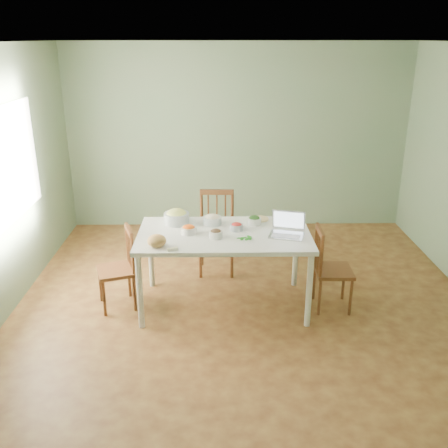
{
  "coord_description": "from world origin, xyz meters",
  "views": [
    {
      "loc": [
        -0.31,
        -4.79,
        2.75
      ],
      "look_at": [
        -0.24,
        0.01,
        0.94
      ],
      "focal_mm": 39.91,
      "sensor_mm": 36.0,
      "label": 1
    }
  ],
  "objects_px": {
    "bread_boule": "(157,241)",
    "laptop": "(287,225)",
    "chair_right": "(334,269)",
    "dining_table": "(224,269)",
    "bowl_squash": "(177,216)",
    "chair_left": "(115,269)",
    "chair_far": "(216,234)"
  },
  "relations": [
    {
      "from": "dining_table",
      "to": "chair_right",
      "type": "relative_size",
      "value": 1.98
    },
    {
      "from": "chair_right",
      "to": "laptop",
      "type": "distance_m",
      "value": 0.72
    },
    {
      "from": "dining_table",
      "to": "chair_far",
      "type": "distance_m",
      "value": 0.83
    },
    {
      "from": "bread_boule",
      "to": "dining_table",
      "type": "bearing_deg",
      "value": 27.66
    },
    {
      "from": "chair_right",
      "to": "bread_boule",
      "type": "xyz_separation_m",
      "value": [
        -1.81,
        -0.27,
        0.45
      ]
    },
    {
      "from": "dining_table",
      "to": "bowl_squash",
      "type": "relative_size",
      "value": 6.51
    },
    {
      "from": "chair_left",
      "to": "bread_boule",
      "type": "height_order",
      "value": "bread_boule"
    },
    {
      "from": "dining_table",
      "to": "chair_left",
      "type": "height_order",
      "value": "chair_left"
    },
    {
      "from": "chair_left",
      "to": "laptop",
      "type": "height_order",
      "value": "laptop"
    },
    {
      "from": "bread_boule",
      "to": "bowl_squash",
      "type": "xyz_separation_m",
      "value": [
        0.14,
        0.64,
        0.02
      ]
    },
    {
      "from": "chair_right",
      "to": "bowl_squash",
      "type": "distance_m",
      "value": 1.77
    },
    {
      "from": "chair_right",
      "to": "laptop",
      "type": "relative_size",
      "value": 2.66
    },
    {
      "from": "chair_far",
      "to": "laptop",
      "type": "height_order",
      "value": "laptop"
    },
    {
      "from": "chair_far",
      "to": "dining_table",
      "type": "bearing_deg",
      "value": -82.69
    },
    {
      "from": "dining_table",
      "to": "laptop",
      "type": "height_order",
      "value": "laptop"
    },
    {
      "from": "bowl_squash",
      "to": "laptop",
      "type": "height_order",
      "value": "laptop"
    },
    {
      "from": "dining_table",
      "to": "chair_right",
      "type": "distance_m",
      "value": 1.16
    },
    {
      "from": "chair_far",
      "to": "laptop",
      "type": "distance_m",
      "value": 1.25
    },
    {
      "from": "bread_boule",
      "to": "laptop",
      "type": "bearing_deg",
      "value": 10.91
    },
    {
      "from": "laptop",
      "to": "chair_left",
      "type": "bearing_deg",
      "value": -167.36
    },
    {
      "from": "bowl_squash",
      "to": "laptop",
      "type": "bearing_deg",
      "value": -18.79
    },
    {
      "from": "dining_table",
      "to": "bread_boule",
      "type": "bearing_deg",
      "value": -152.34
    },
    {
      "from": "chair_right",
      "to": "bread_boule",
      "type": "height_order",
      "value": "bread_boule"
    },
    {
      "from": "chair_far",
      "to": "chair_right",
      "type": "xyz_separation_m",
      "value": [
        1.24,
        -0.9,
        -0.05
      ]
    },
    {
      "from": "bread_boule",
      "to": "chair_far",
      "type": "bearing_deg",
      "value": 63.78
    },
    {
      "from": "bowl_squash",
      "to": "chair_far",
      "type": "bearing_deg",
      "value": 50.93
    },
    {
      "from": "chair_far",
      "to": "laptop",
      "type": "relative_size",
      "value": 2.95
    },
    {
      "from": "chair_left",
      "to": "chair_right",
      "type": "bearing_deg",
      "value": 69.79
    },
    {
      "from": "chair_right",
      "to": "bowl_squash",
      "type": "height_order",
      "value": "bowl_squash"
    },
    {
      "from": "chair_far",
      "to": "bread_boule",
      "type": "xyz_separation_m",
      "value": [
        -0.58,
        -1.17,
        0.4
      ]
    },
    {
      "from": "chair_right",
      "to": "dining_table",
      "type": "bearing_deg",
      "value": 87.78
    },
    {
      "from": "chair_far",
      "to": "bowl_squash",
      "type": "bearing_deg",
      "value": -127.25
    }
  ]
}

